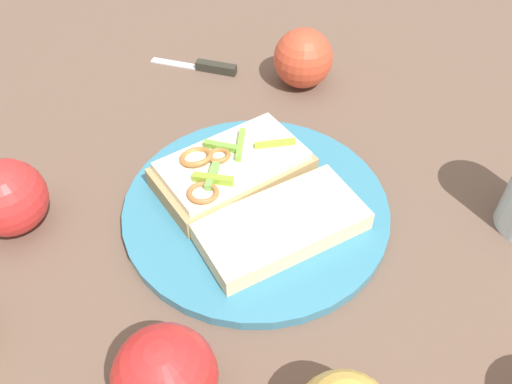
{
  "coord_description": "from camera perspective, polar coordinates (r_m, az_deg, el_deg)",
  "views": [
    {
      "loc": [
        0.37,
        -0.12,
        0.45
      ],
      "look_at": [
        0.0,
        0.0,
        0.03
      ],
      "focal_mm": 37.95,
      "sensor_mm": 36.0,
      "label": 1
    }
  ],
  "objects": [
    {
      "name": "apple_0",
      "position": [
        0.75,
        4.98,
        13.86
      ],
      "size": [
        0.11,
        0.11,
        0.08
      ],
      "primitive_type": "sphere",
      "rotation": [
        0.0,
        0.0,
        1.99
      ],
      "color": "#C9442A",
      "rests_on": "ground_plane"
    },
    {
      "name": "knife",
      "position": [
        0.8,
        -5.36,
        13.04
      ],
      "size": [
        0.08,
        0.11,
        0.01
      ],
      "rotation": [
        0.0,
        0.0,
        4.12
      ],
      "color": "silver",
      "rests_on": "ground_plane"
    },
    {
      "name": "sandwich",
      "position": [
        0.6,
        -2.58,
        2.44
      ],
      "size": [
        0.14,
        0.19,
        0.05
      ],
      "rotation": [
        0.0,
        0.0,
        1.86
      ],
      "color": "tan",
      "rests_on": "plate"
    },
    {
      "name": "bread_slice_side",
      "position": [
        0.55,
        2.69,
        -3.53
      ],
      "size": [
        0.12,
        0.18,
        0.02
      ],
      "primitive_type": "cube",
      "rotation": [
        0.0,
        0.0,
        1.78
      ],
      "color": "beige",
      "rests_on": "plate"
    },
    {
      "name": "apple_1",
      "position": [
        0.61,
        -24.76,
        -0.54
      ],
      "size": [
        0.1,
        0.1,
        0.08
      ],
      "primitive_type": "sphere",
      "rotation": [
        0.0,
        0.0,
        0.25
      ],
      "color": "red",
      "rests_on": "ground_plane"
    },
    {
      "name": "ground_plane",
      "position": [
        0.59,
        0.0,
        -2.16
      ],
      "size": [
        2.0,
        2.0,
        0.0
      ],
      "primitive_type": "plane",
      "color": "brown",
      "rests_on": "ground"
    },
    {
      "name": "plate",
      "position": [
        0.59,
        0.0,
        -1.76
      ],
      "size": [
        0.29,
        0.29,
        0.01
      ],
      "primitive_type": "cylinder",
      "color": "teal",
      "rests_on": "ground_plane"
    },
    {
      "name": "apple_5",
      "position": [
        0.45,
        -9.57,
        -18.69
      ],
      "size": [
        0.1,
        0.1,
        0.08
      ],
      "primitive_type": "sphere",
      "rotation": [
        0.0,
        0.0,
        1.86
      ],
      "color": "red",
      "rests_on": "ground_plane"
    }
  ]
}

